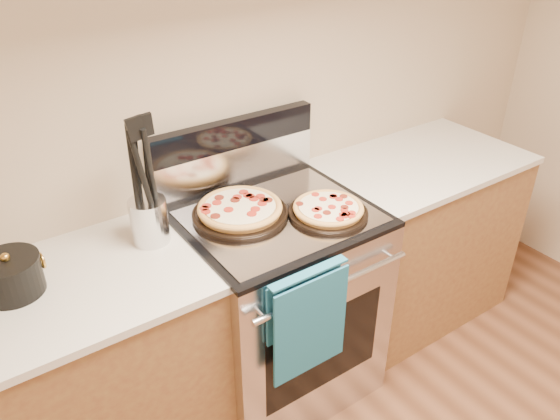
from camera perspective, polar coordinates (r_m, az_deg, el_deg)
wall_back at (r=2.28m, az=-5.54°, el=12.74°), size 4.00×0.00×4.00m
range_body at (r=2.46m, az=-0.37°, el=-9.83°), size 0.76×0.68×0.90m
oven_window at (r=2.26m, az=4.57°, el=-14.34°), size 0.56×0.01×0.40m
cooktop at (r=2.19m, az=-0.41°, el=-0.62°), size 0.76×0.68×0.02m
backsplash_lower at (r=2.37m, az=-4.66°, el=4.66°), size 0.76×0.06×0.18m
backsplash_upper at (r=2.31m, az=-4.81°, el=8.01°), size 0.76×0.06×0.12m
oven_handle at (r=2.00m, az=5.70°, el=-7.90°), size 0.70×0.03×0.03m
dish_towel at (r=2.01m, az=2.86°, el=-11.37°), size 0.32×0.05×0.42m
foil_sheet at (r=2.16m, az=0.03°, el=-0.66°), size 0.70×0.55×0.01m
cabinet_left at (r=2.26m, az=-20.58°, el=-17.28°), size 1.00×0.62×0.88m
countertop_left at (r=1.96m, az=-22.99°, el=-8.18°), size 1.02×0.64×0.03m
cabinet_right at (r=2.96m, az=13.52°, el=-3.10°), size 1.00×0.62×0.88m
countertop_right at (r=2.74m, az=14.66°, el=4.83°), size 1.02×0.64×0.03m
pepperoni_pizza_back at (r=2.15m, az=-4.20°, el=-0.00°), size 0.47×0.47×0.05m
pepperoni_pizza_front at (r=2.16m, az=5.06°, el=0.01°), size 0.38×0.38×0.04m
utensil_crock at (r=2.05m, az=-13.49°, el=-1.10°), size 0.17×0.17×0.17m
saucepan at (r=1.96m, az=-26.27°, el=-6.33°), size 0.20×0.20×0.12m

